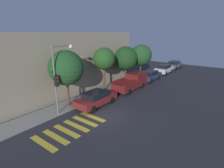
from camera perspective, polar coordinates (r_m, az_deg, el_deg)
ground_plane at (r=14.82m, az=-2.60°, el=-10.79°), size 60.00×60.00×0.00m
sidewalk at (r=17.59m, az=-13.47°, el=-6.44°), size 26.00×2.15×0.14m
building_row at (r=20.24m, az=-22.30°, el=5.66°), size 26.00×6.00×6.81m
crosswalk at (r=13.60m, az=-13.10°, el=-13.92°), size 5.00×2.60×0.00m
traffic_light_pole at (r=14.91m, az=-16.81°, el=3.81°), size 2.36×0.56×5.89m
sedan_near_corner at (r=16.70m, az=-5.24°, el=-4.70°), size 4.36×1.85×1.44m
pickup_truck at (r=21.66m, az=6.41°, el=0.73°), size 5.26×1.96×1.86m
sedan_middle at (r=26.23m, az=12.31°, el=2.83°), size 4.44×1.86×1.40m
sedan_far_end at (r=31.17m, az=16.63°, el=4.76°), size 4.27×1.89×1.52m
sedan_tail_of_row at (r=36.16m, az=19.68°, el=6.00°), size 4.51×1.83×1.47m
tree_near_corner at (r=16.08m, az=-14.73°, el=5.07°), size 3.14×3.14×5.33m
tree_midblock at (r=19.70m, az=-2.60°, el=8.19°), size 2.47×2.47×5.21m
tree_far_end at (r=23.34m, az=4.49°, el=8.36°), size 3.08×3.08×5.05m
tree_behind_truck at (r=27.05m, az=9.50°, el=9.22°), size 3.19×3.19×5.06m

